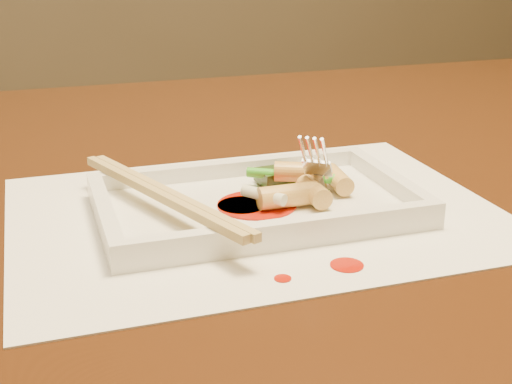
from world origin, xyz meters
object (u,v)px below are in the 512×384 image
object	(u,v)px
plate_base	(256,208)
table	(233,264)
placemat	(256,213)
chopstick_a	(158,194)
fork	(328,105)

from	to	relation	value
plate_base	table	bearing A→B (deg)	84.12
placemat	chopstick_a	world-z (taller)	chopstick_a
table	fork	xyz separation A→B (m)	(0.06, -0.09, 0.18)
chopstick_a	fork	distance (m)	0.16
table	fork	size ratio (longest dim) A/B	10.00
chopstick_a	table	bearing A→B (deg)	50.29
chopstick_a	fork	xyz separation A→B (m)	(0.15, 0.02, 0.06)
plate_base	chopstick_a	size ratio (longest dim) A/B	1.15
table	plate_base	size ratio (longest dim) A/B	5.38
chopstick_a	placemat	bearing A→B (deg)	-0.00
plate_base	fork	world-z (taller)	fork
placemat	plate_base	bearing A→B (deg)	116.57
plate_base	chopstick_a	xyz separation A→B (m)	(-0.08, 0.00, 0.02)
placemat	fork	size ratio (longest dim) A/B	2.86
table	chopstick_a	bearing A→B (deg)	-129.71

